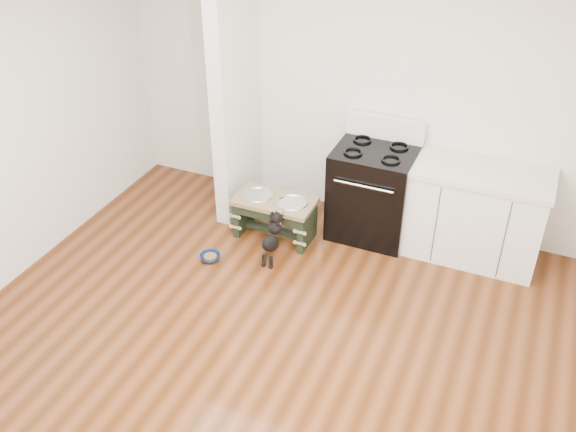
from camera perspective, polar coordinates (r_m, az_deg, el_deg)
name	(u,v)px	position (r m, az deg, el deg)	size (l,w,h in m)	color
ground	(254,371)	(5.06, -3.02, -13.62)	(5.00, 5.00, 0.00)	#45210C
room_shell	(247,190)	(4.03, -3.69, 2.29)	(5.00, 5.00, 5.00)	silver
partition_wall	(235,86)	(6.31, -4.71, 11.47)	(0.15, 0.80, 2.70)	silver
oven_range	(373,191)	(6.28, 7.56, 2.25)	(0.76, 0.69, 1.14)	black
cabinet_run	(475,214)	(6.17, 16.31, 0.19)	(1.24, 0.64, 0.91)	white
dog_feeder	(274,210)	(6.24, -1.21, 0.50)	(0.78, 0.42, 0.44)	black
puppy	(272,237)	(5.95, -1.41, -1.87)	(0.14, 0.40, 0.48)	black
floor_bowl	(210,257)	(6.12, -6.93, -3.66)	(0.20, 0.20, 0.06)	navy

